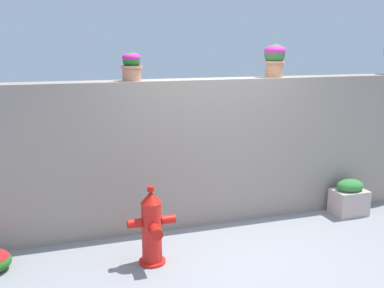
# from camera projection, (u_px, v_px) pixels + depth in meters

# --- Properties ---
(ground_plane) EXTENTS (24.00, 24.00, 0.00)m
(ground_plane) POSITION_uv_depth(u_px,v_px,m) (242.00, 255.00, 4.90)
(ground_plane) COLOR gray
(stone_wall) EXTENTS (6.43, 0.36, 1.87)m
(stone_wall) POSITION_uv_depth(u_px,v_px,m) (209.00, 152.00, 5.70)
(stone_wall) COLOR gray
(stone_wall) RESTS_ON ground
(potted_plant_1) EXTENTS (0.26, 0.26, 0.34)m
(potted_plant_1) POSITION_uv_depth(u_px,v_px,m) (131.00, 65.00, 5.14)
(potted_plant_1) COLOR #B27556
(potted_plant_1) RESTS_ON stone_wall
(potted_plant_2) EXTENTS (0.28, 0.28, 0.42)m
(potted_plant_2) POSITION_uv_depth(u_px,v_px,m) (275.00, 57.00, 5.74)
(potted_plant_2) COLOR tan
(potted_plant_2) RESTS_ON stone_wall
(fire_hydrant) EXTENTS (0.51, 0.41, 0.86)m
(fire_hydrant) POSITION_uv_depth(u_px,v_px,m) (152.00, 229.00, 4.64)
(fire_hydrant) COLOR red
(fire_hydrant) RESTS_ON ground
(planter_box) EXTENTS (0.45, 0.34, 0.50)m
(planter_box) POSITION_uv_depth(u_px,v_px,m) (349.00, 198.00, 6.04)
(planter_box) COLOR #BCA59B
(planter_box) RESTS_ON ground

